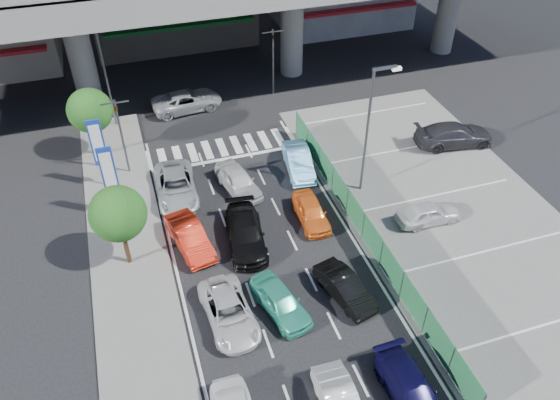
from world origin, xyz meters
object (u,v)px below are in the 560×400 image
object	(u,v)px
taxi_teal_mid	(280,301)
sedan_white_front_mid	(238,181)
signboard_near	(109,173)
tree_near	(118,214)
traffic_light_left	(118,119)
minivan_navy_back	(412,391)
street_lamp_right	(371,121)
street_lamp_left	(106,63)
parked_sedan_dgrey	(454,135)
hatch_black_mid_right	(345,288)
wagon_silver_front_left	(176,186)
traffic_light_right	(273,46)
traffic_cone	(355,212)
tree_far	(90,111)
kei_truck_front_right	(299,161)
crossing_wagon_silver	(187,101)
sedan_black_mid	(246,233)
taxi_orange_right	(311,212)
sedan_white_mid_left	(229,312)
taxi_orange_left	(190,237)
parked_sedan_white	(428,213)
signboard_far	(98,145)

from	to	relation	value
taxi_teal_mid	sedan_white_front_mid	size ratio (longest dim) A/B	0.94
signboard_near	tree_near	distance (m)	4.01
traffic_light_left	sedan_white_front_mid	bearing A→B (deg)	-31.74
minivan_navy_back	sedan_white_front_mid	xyz separation A→B (m)	(-3.22, 15.62, 0.07)
traffic_light_left	street_lamp_right	world-z (taller)	street_lamp_right
street_lamp_left	parked_sedan_dgrey	size ratio (longest dim) A/B	1.53
hatch_black_mid_right	sedan_white_front_mid	xyz separation A→B (m)	(-2.81, 9.70, 0.08)
wagon_silver_front_left	sedan_white_front_mid	size ratio (longest dim) A/B	1.23
traffic_light_right	street_lamp_left	xyz separation A→B (m)	(-11.83, -1.00, 0.83)
hatch_black_mid_right	traffic_cone	bearing A→B (deg)	46.97
tree_far	street_lamp_left	bearing A→B (deg)	67.16
tree_near	kei_truck_front_right	bearing A→B (deg)	24.25
crossing_wagon_silver	sedan_black_mid	bearing A→B (deg)	175.89
minivan_navy_back	taxi_orange_right	bearing A→B (deg)	87.84
traffic_light_left	signboard_near	distance (m)	4.22
hatch_black_mid_right	crossing_wagon_silver	bearing A→B (deg)	86.71
signboard_near	kei_truck_front_right	bearing A→B (deg)	4.99
sedan_white_mid_left	sedan_black_mid	distance (m)	5.26
traffic_light_left	taxi_orange_left	bearing A→B (deg)	-72.44
wagon_silver_front_left	signboard_near	bearing A→B (deg)	-163.77
crossing_wagon_silver	parked_sedan_white	size ratio (longest dim) A/B	1.41
tree_far	street_lamp_right	bearing A→B (deg)	-29.58
sedan_black_mid	parked_sedan_white	xyz separation A→B (m)	(10.17, -1.52, -0.01)
tree_far	taxi_orange_left	distance (m)	11.35
street_lamp_right	tree_near	distance (m)	14.38
sedan_white_mid_left	hatch_black_mid_right	size ratio (longest dim) A/B	1.19
tree_near	taxi_orange_left	bearing A→B (deg)	4.35
signboard_far	taxi_orange_right	xyz separation A→B (m)	(10.74, -6.75, -2.44)
signboard_near	sedan_white_front_mid	world-z (taller)	signboard_near
parked_sedan_white	traffic_light_right	bearing A→B (deg)	14.44
street_lamp_left	crossing_wagon_silver	world-z (taller)	street_lamp_left
taxi_orange_left	kei_truck_front_right	world-z (taller)	kei_truck_front_right
sedan_black_mid	wagon_silver_front_left	distance (m)	5.92
street_lamp_left	crossing_wagon_silver	size ratio (longest dim) A/B	1.57
traffic_light_left	tree_near	size ratio (longest dim) A/B	1.08
street_lamp_right	signboard_near	distance (m)	14.61
hatch_black_mid_right	sedan_white_front_mid	distance (m)	10.10
street_lamp_left	tree_near	size ratio (longest dim) A/B	1.67
taxi_teal_mid	sedan_black_mid	distance (m)	5.01
tree_far	taxi_orange_right	world-z (taller)	tree_far
signboard_far	tree_near	distance (m)	7.03
traffic_light_left	crossing_wagon_silver	size ratio (longest dim) A/B	1.02
sedan_white_mid_left	parked_sedan_white	world-z (taller)	parked_sedan_white
tree_near	traffic_light_left	bearing A→B (deg)	84.29
crossing_wagon_silver	street_lamp_left	bearing A→B (deg)	92.12
traffic_light_left	taxi_orange_right	world-z (taller)	traffic_light_left
tree_far	signboard_near	bearing A→B (deg)	-84.73
traffic_light_left	crossing_wagon_silver	distance (m)	8.93
hatch_black_mid_right	parked_sedan_white	bearing A→B (deg)	14.10
street_lamp_right	tree_far	world-z (taller)	street_lamp_right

